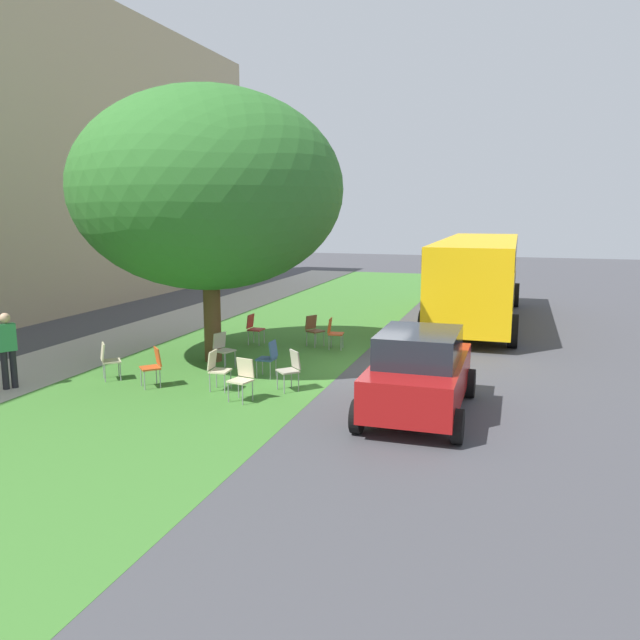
{
  "coord_description": "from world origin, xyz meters",
  "views": [
    {
      "loc": [
        -14.58,
        -3.72,
        3.9
      ],
      "look_at": [
        -0.55,
        0.7,
        1.31
      ],
      "focal_mm": 35.37,
      "sensor_mm": 36.0,
      "label": 1
    }
  ],
  "objects_px": {
    "chair_8": "(108,358)",
    "pedestrian_0": "(7,347)",
    "chair_5": "(334,331)",
    "chair_2": "(291,367)",
    "parked_car": "(419,372)",
    "chair_3": "(242,376)",
    "chair_9": "(269,356)",
    "street_tree": "(208,190)",
    "chair_0": "(254,327)",
    "chair_6": "(314,328)",
    "school_bus": "(478,272)",
    "chair_1": "(223,347)",
    "chair_7": "(153,364)",
    "chair_4": "(217,367)"
  },
  "relations": [
    {
      "from": "chair_5",
      "to": "chair_8",
      "type": "bearing_deg",
      "value": 139.38
    },
    {
      "from": "chair_0",
      "to": "chair_4",
      "type": "bearing_deg",
      "value": -166.18
    },
    {
      "from": "chair_0",
      "to": "chair_4",
      "type": "relative_size",
      "value": 1.0
    },
    {
      "from": "parked_car",
      "to": "pedestrian_0",
      "type": "relative_size",
      "value": 2.19
    },
    {
      "from": "chair_0",
      "to": "chair_7",
      "type": "xyz_separation_m",
      "value": [
        -4.81,
        0.33,
        0.0
      ]
    },
    {
      "from": "chair_0",
      "to": "chair_1",
      "type": "relative_size",
      "value": 1.0
    },
    {
      "from": "chair_0",
      "to": "chair_8",
      "type": "relative_size",
      "value": 1.0
    },
    {
      "from": "chair_0",
      "to": "chair_8",
      "type": "height_order",
      "value": "same"
    },
    {
      "from": "street_tree",
      "to": "pedestrian_0",
      "type": "height_order",
      "value": "street_tree"
    },
    {
      "from": "chair_1",
      "to": "chair_6",
      "type": "bearing_deg",
      "value": -23.58
    },
    {
      "from": "chair_6",
      "to": "school_bus",
      "type": "xyz_separation_m",
      "value": [
        5.48,
        -4.23,
        1.24
      ]
    },
    {
      "from": "chair_1",
      "to": "chair_4",
      "type": "height_order",
      "value": "same"
    },
    {
      "from": "chair_0",
      "to": "parked_car",
      "type": "distance_m",
      "value": 7.46
    },
    {
      "from": "street_tree",
      "to": "parked_car",
      "type": "height_order",
      "value": "street_tree"
    },
    {
      "from": "chair_5",
      "to": "street_tree",
      "type": "bearing_deg",
      "value": 131.63
    },
    {
      "from": "chair_2",
      "to": "chair_6",
      "type": "relative_size",
      "value": 1.0
    },
    {
      "from": "chair_2",
      "to": "chair_0",
      "type": "bearing_deg",
      "value": 32.72
    },
    {
      "from": "street_tree",
      "to": "chair_9",
      "type": "bearing_deg",
      "value": -118.55
    },
    {
      "from": "chair_5",
      "to": "chair_6",
      "type": "bearing_deg",
      "value": 70.32
    },
    {
      "from": "parked_car",
      "to": "pedestrian_0",
      "type": "height_order",
      "value": "pedestrian_0"
    },
    {
      "from": "chair_3",
      "to": "chair_5",
      "type": "height_order",
      "value": "same"
    },
    {
      "from": "chair_2",
      "to": "parked_car",
      "type": "bearing_deg",
      "value": -105.17
    },
    {
      "from": "street_tree",
      "to": "chair_9",
      "type": "distance_m",
      "value": 4.48
    },
    {
      "from": "chair_4",
      "to": "chair_5",
      "type": "xyz_separation_m",
      "value": [
        4.72,
        -1.26,
        0.0
      ]
    },
    {
      "from": "chair_1",
      "to": "chair_6",
      "type": "relative_size",
      "value": 1.0
    },
    {
      "from": "chair_9",
      "to": "parked_car",
      "type": "distance_m",
      "value": 4.1
    },
    {
      "from": "chair_0",
      "to": "chair_8",
      "type": "distance_m",
      "value": 4.91
    },
    {
      "from": "chair_5",
      "to": "chair_8",
      "type": "xyz_separation_m",
      "value": [
        -4.71,
        4.04,
        0.0
      ]
    },
    {
      "from": "chair_8",
      "to": "pedestrian_0",
      "type": "height_order",
      "value": "pedestrian_0"
    },
    {
      "from": "chair_8",
      "to": "pedestrian_0",
      "type": "distance_m",
      "value": 2.1
    },
    {
      "from": "chair_3",
      "to": "chair_6",
      "type": "xyz_separation_m",
      "value": [
        5.49,
        0.25,
        0.0
      ]
    },
    {
      "from": "chair_3",
      "to": "parked_car",
      "type": "bearing_deg",
      "value": -86.31
    },
    {
      "from": "street_tree",
      "to": "chair_0",
      "type": "relative_size",
      "value": 7.8
    },
    {
      "from": "chair_1",
      "to": "chair_0",
      "type": "bearing_deg",
      "value": 7.56
    },
    {
      "from": "chair_3",
      "to": "chair_9",
      "type": "distance_m",
      "value": 1.87
    },
    {
      "from": "street_tree",
      "to": "chair_5",
      "type": "height_order",
      "value": "street_tree"
    },
    {
      "from": "street_tree",
      "to": "chair_4",
      "type": "xyz_separation_m",
      "value": [
        -2.42,
        -1.33,
        -3.85
      ]
    },
    {
      "from": "chair_0",
      "to": "chair_7",
      "type": "bearing_deg",
      "value": 176.05
    },
    {
      "from": "parked_car",
      "to": "pedestrian_0",
      "type": "bearing_deg",
      "value": 96.13
    },
    {
      "from": "chair_2",
      "to": "chair_3",
      "type": "xyz_separation_m",
      "value": [
        -1.02,
        0.68,
        0.0
      ]
    },
    {
      "from": "street_tree",
      "to": "chair_3",
      "type": "relative_size",
      "value": 7.8
    },
    {
      "from": "chair_3",
      "to": "parked_car",
      "type": "xyz_separation_m",
      "value": [
        0.23,
        -3.59,
        0.32
      ]
    },
    {
      "from": "chair_6",
      "to": "chair_8",
      "type": "distance_m",
      "value": 5.99
    },
    {
      "from": "chair_5",
      "to": "school_bus",
      "type": "bearing_deg",
      "value": -31.91
    },
    {
      "from": "street_tree",
      "to": "parked_car",
      "type": "xyz_separation_m",
      "value": [
        -2.72,
        -5.76,
        -3.53
      ]
    },
    {
      "from": "chair_5",
      "to": "chair_6",
      "type": "height_order",
      "value": "same"
    },
    {
      "from": "chair_7",
      "to": "parked_car",
      "type": "height_order",
      "value": "parked_car"
    },
    {
      "from": "chair_0",
      "to": "chair_1",
      "type": "distance_m",
      "value": 2.82
    },
    {
      "from": "chair_1",
      "to": "chair_2",
      "type": "relative_size",
      "value": 1.0
    },
    {
      "from": "chair_6",
      "to": "chair_1",
      "type": "bearing_deg",
      "value": 156.42
    }
  ]
}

